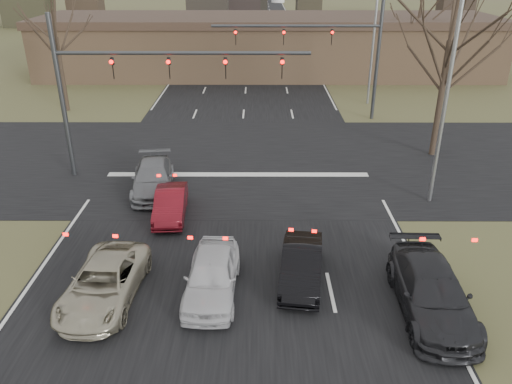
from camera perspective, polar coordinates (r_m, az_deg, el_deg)
ground at (r=14.94m, az=-3.95°, el=-18.24°), size 360.00×360.00×0.00m
road_main at (r=71.54m, az=-0.66°, el=17.09°), size 14.00×300.00×0.02m
road_cross at (r=27.78m, az=-1.92°, el=3.63°), size 200.00×14.00×0.02m
building at (r=49.39m, az=1.38°, el=16.46°), size 42.40×10.40×5.30m
mast_arm_near at (r=25.14m, az=-14.55°, el=12.59°), size 12.12×0.24×8.00m
mast_arm_far at (r=34.59m, az=9.15°, el=16.28°), size 11.12×0.24×8.00m
streetlight_right_near at (r=22.70m, az=20.76°, el=11.80°), size 2.34×0.25×10.00m
streetlight_right_far at (r=38.98m, az=13.13°, el=17.80°), size 2.34×0.25×10.00m
tree_left_far at (r=38.55m, az=-22.44°, el=19.21°), size 5.70×5.70×9.50m
car_silver_suv at (r=17.27m, az=-16.98°, el=-9.90°), size 2.41×4.75×1.29m
car_white_sedan at (r=16.83m, az=-5.07°, el=-9.44°), size 1.85×4.26×1.43m
car_black_hatch at (r=17.47m, az=5.20°, el=-8.31°), size 1.82×4.01×1.27m
car_charcoal_sedan at (r=16.91m, az=19.45°, el=-10.72°), size 2.23×5.16×1.48m
car_grey_ahead at (r=24.41m, az=-11.69°, el=1.60°), size 2.47×4.87×1.35m
car_red_ahead at (r=21.88m, az=-9.75°, el=-1.34°), size 1.48×3.69×1.19m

